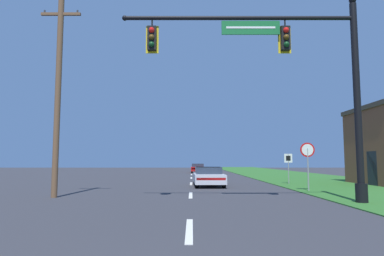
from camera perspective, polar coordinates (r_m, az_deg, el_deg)
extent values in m
cube|color=#2D6626|center=(33.72, 18.33, -7.89)|extent=(10.00, 110.00, 0.04)
cube|color=silver|center=(8.18, -0.33, -16.62)|extent=(0.16, 2.80, 0.01)
cube|color=silver|center=(16.10, -0.10, -11.13)|extent=(0.16, 2.80, 0.01)
cube|color=silver|center=(24.08, -0.03, -9.26)|extent=(0.16, 2.80, 0.01)
cube|color=silver|center=(32.07, 0.01, -8.33)|extent=(0.16, 2.80, 0.01)
cube|color=silver|center=(40.06, 0.03, -7.76)|extent=(0.16, 2.80, 0.01)
cube|color=black|center=(24.68, 28.03, -5.99)|extent=(0.10, 1.20, 2.20)
cylinder|color=black|center=(14.45, 26.54, -9.67)|extent=(0.44, 0.44, 0.70)
cylinder|color=black|center=(14.59, 25.95, 4.21)|extent=(0.26, 0.26, 7.73)
sphere|color=black|center=(15.73, 25.30, 18.75)|extent=(0.28, 0.28, 0.28)
cylinder|color=black|center=(14.21, 7.96, 17.69)|extent=(8.98, 0.16, 0.16)
sphere|color=black|center=(14.33, -11.04, 17.53)|extent=(0.21, 0.21, 0.21)
cube|color=#196B33|center=(14.12, 9.86, 16.14)|extent=(2.28, 0.06, 0.55)
cube|color=white|center=(14.09, 9.89, 16.19)|extent=(1.91, 0.01, 0.08)
cylinder|color=black|center=(14.11, -6.55, 17.08)|extent=(0.06, 0.06, 0.35)
cube|color=yellow|center=(14.00, -6.52, 14.41)|extent=(0.50, 0.03, 1.11)
cube|color=black|center=(13.87, -6.58, 14.60)|extent=(0.34, 0.24, 0.95)
sphere|color=red|center=(13.84, -6.64, 15.91)|extent=(0.22, 0.22, 0.22)
sphere|color=#51380F|center=(13.74, -6.65, 14.80)|extent=(0.22, 0.22, 0.22)
sphere|color=#0F3D19|center=(13.64, -6.67, 13.68)|extent=(0.22, 0.22, 0.22)
cylinder|color=black|center=(14.48, 15.34, 16.63)|extent=(0.06, 0.06, 0.35)
cube|color=yellow|center=(14.38, 15.26, 14.03)|extent=(0.50, 0.03, 1.11)
cube|color=black|center=(14.25, 15.41, 14.20)|extent=(0.34, 0.24, 0.95)
sphere|color=red|center=(14.23, 15.53, 15.47)|extent=(0.22, 0.22, 0.22)
sphere|color=#51380F|center=(14.13, 15.56, 14.39)|extent=(0.22, 0.22, 0.22)
sphere|color=#0F3D19|center=(14.03, 15.59, 13.29)|extent=(0.22, 0.22, 0.22)
cylinder|color=black|center=(23.47, 4.57, -8.57)|extent=(0.22, 0.64, 0.64)
cylinder|color=black|center=(23.36, 0.61, -8.61)|extent=(0.22, 0.64, 0.64)
cylinder|color=black|center=(20.41, 5.45, -9.03)|extent=(0.22, 0.64, 0.64)
cylinder|color=black|center=(20.28, 0.90, -9.08)|extent=(0.22, 0.64, 0.64)
cube|color=silver|center=(21.85, 2.86, -8.34)|extent=(1.92, 4.52, 0.55)
cube|color=#283342|center=(21.95, 2.84, -7.06)|extent=(1.65, 1.92, 0.42)
cube|color=silver|center=(21.94, 2.83, -6.59)|extent=(1.61, 1.88, 0.06)
cube|color=#B71414|center=(19.65, 3.33, -8.48)|extent=(1.68, 0.10, 0.14)
cylinder|color=black|center=(48.61, 2.00, -6.99)|extent=(0.22, 0.64, 0.64)
cylinder|color=black|center=(48.59, 0.10, -7.00)|extent=(0.22, 0.64, 0.64)
cylinder|color=black|center=(45.53, 2.12, -7.09)|extent=(0.22, 0.64, 0.64)
cylinder|color=black|center=(45.50, 0.09, -7.10)|extent=(0.22, 0.64, 0.64)
cube|color=#AD1414|center=(47.05, 1.08, -6.83)|extent=(1.82, 4.49, 0.55)
cube|color=#283342|center=(47.15, 1.07, -6.23)|extent=(1.60, 1.88, 0.42)
cube|color=#AD1414|center=(47.15, 1.07, -6.02)|extent=(1.57, 1.85, 0.06)
cube|color=#B71414|center=(44.83, 1.12, -6.82)|extent=(1.67, 0.06, 0.14)
cylinder|color=gray|center=(19.02, 18.89, -6.55)|extent=(0.07, 0.07, 2.20)
cylinder|color=red|center=(19.02, 18.80, -3.46)|extent=(0.76, 0.04, 0.76)
cylinder|color=white|center=(19.00, 18.82, -3.46)|extent=(0.61, 0.01, 0.61)
cylinder|color=gray|center=(24.47, 15.90, -6.57)|extent=(0.06, 0.06, 2.00)
cube|color=white|center=(24.46, 15.86, -4.86)|extent=(0.55, 0.04, 0.60)
cube|color=black|center=(24.44, 15.87, -4.86)|extent=(0.31, 0.01, 0.34)
cylinder|color=brown|center=(16.44, -21.33, 5.37)|extent=(0.26, 0.26, 9.15)
cube|color=brown|center=(17.48, -20.89, 17.30)|extent=(1.80, 0.12, 0.12)
cylinder|color=#333338|center=(17.80, -23.24, 17.38)|extent=(0.08, 0.08, 0.12)
cylinder|color=#333338|center=(17.29, -18.43, 17.91)|extent=(0.08, 0.08, 0.12)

